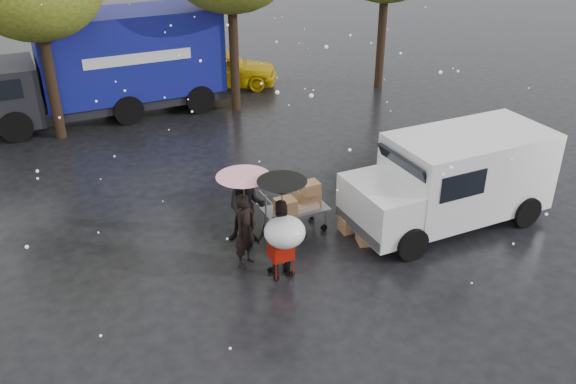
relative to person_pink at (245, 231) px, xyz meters
name	(u,v)px	position (x,y,z in m)	size (l,w,h in m)	color
ground	(297,274)	(0.82, -0.81, -0.84)	(90.00, 90.00, 0.00)	black
person_pink	(245,231)	(0.00, 0.00, 0.00)	(0.61, 0.40, 1.68)	black
person_middle	(246,206)	(0.38, 0.88, 0.05)	(0.86, 0.67, 1.78)	black
person_black	(282,239)	(0.54, -0.68, 0.04)	(1.03, 0.43, 1.76)	black
umbrella_pink	(244,183)	(0.00, 0.00, 1.12)	(1.12, 1.12, 2.12)	#4C4C4C
umbrella_black	(282,188)	(0.54, -0.68, 1.21)	(1.00, 1.00, 2.20)	#4C4C4C
vendor_cart	(299,203)	(1.65, 0.81, -0.11)	(1.52, 0.80, 1.27)	slate
shopping_cart	(284,235)	(0.51, -0.83, 0.22)	(0.84, 0.84, 1.46)	#AE1509
white_van	(454,178)	(5.14, -0.38, 0.32)	(4.91, 2.18, 2.20)	white
blue_truck	(107,65)	(-0.77, 10.57, 0.92)	(8.30, 2.60, 3.50)	navy
box_ground_near	(370,233)	(2.87, -0.39, -0.60)	(0.54, 0.43, 0.49)	#986442
box_ground_far	(350,223)	(2.73, 0.24, -0.65)	(0.48, 0.37, 0.37)	#986442
yellow_taxi	(220,68)	(3.76, 11.97, -0.09)	(1.76, 4.38, 1.49)	#E2B90B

